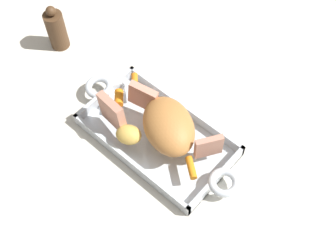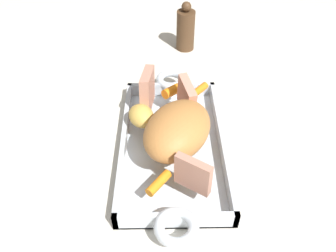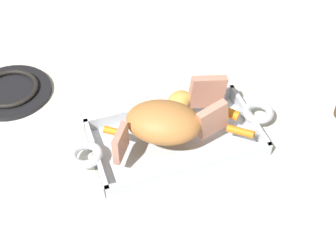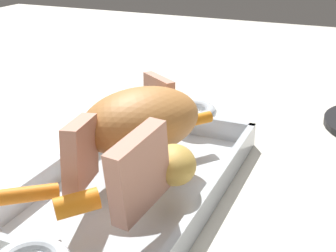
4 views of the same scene
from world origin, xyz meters
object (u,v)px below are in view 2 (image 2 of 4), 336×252
object	(u,v)px
baby_carrot_southwest	(169,91)
baby_carrot_northeast	(197,92)
roasting_dish	(173,144)
pepper_mill	(186,29)
baby_carrot_southeast	(159,183)
potato_whole	(141,116)
roast_slice_thin	(147,90)
roast_slice_thick	(187,97)
pork_roast	(177,130)
roast_slice_outer	(193,174)

from	to	relation	value
baby_carrot_southwest	baby_carrot_northeast	world-z (taller)	baby_carrot_southwest
roasting_dish	baby_carrot_northeast	size ratio (longest dim) A/B	7.90
pepper_mill	baby_carrot_southeast	bearing A→B (deg)	172.16
roasting_dish	baby_carrot_northeast	distance (m)	0.14
potato_whole	pepper_mill	distance (m)	0.39
baby_carrot_southeast	potato_whole	size ratio (longest dim) A/B	0.88
potato_whole	pepper_mill	xyz separation A→B (m)	(0.37, -0.11, -0.00)
roasting_dish	baby_carrot_southeast	world-z (taller)	baby_carrot_southeast
roast_slice_thin	baby_carrot_northeast	bearing A→B (deg)	-72.22
baby_carrot_northeast	pepper_mill	world-z (taller)	pepper_mill
baby_carrot_northeast	potato_whole	xyz separation A→B (m)	(-0.10, 0.12, 0.01)
roasting_dish	roast_slice_thin	distance (m)	0.13
roast_slice_thin	roast_slice_thick	bearing A→B (deg)	-104.12
baby_carrot_southeast	baby_carrot_northeast	bearing A→B (deg)	-18.51
roast_slice_thick	pepper_mill	world-z (taller)	pepper_mill
roast_slice_thick	pepper_mill	size ratio (longest dim) A/B	0.51
pork_roast	baby_carrot_southeast	world-z (taller)	pork_roast
roast_slice_thick	baby_carrot_southwest	xyz separation A→B (m)	(0.05, 0.03, -0.02)
roast_slice_thick	potato_whole	size ratio (longest dim) A/B	1.18
pork_roast	roast_slice_thick	xyz separation A→B (m)	(0.10, -0.02, -0.00)
roasting_dish	pork_roast	world-z (taller)	pork_roast
roast_slice_thin	potato_whole	size ratio (longest dim) A/B	1.32
pork_roast	pepper_mill	world-z (taller)	pepper_mill
roasting_dish	baby_carrot_southwest	xyz separation A→B (m)	(0.13, 0.00, 0.04)
roasting_dish	roast_slice_thick	distance (m)	0.10
pork_roast	potato_whole	xyz separation A→B (m)	(0.06, 0.07, -0.02)
roast_slice_thick	baby_carrot_southeast	world-z (taller)	roast_slice_thick
pork_roast	baby_carrot_southwest	distance (m)	0.16
roast_slice_thick	baby_carrot_northeast	distance (m)	0.07
pork_roast	baby_carrot_southwest	world-z (taller)	pork_roast
roast_slice_outer	baby_carrot_northeast	size ratio (longest dim) A/B	1.07
roast_slice_outer	roast_slice_thin	bearing A→B (deg)	19.95
roasting_dish	potato_whole	world-z (taller)	potato_whole
pork_roast	roast_slice_outer	distance (m)	0.10
pork_roast	baby_carrot_southeast	bearing A→B (deg)	160.46
roasting_dish	roast_slice_thin	world-z (taller)	roast_slice_thin
roast_slice_outer	pepper_mill	world-z (taller)	pepper_mill
baby_carrot_southwest	baby_carrot_northeast	xyz separation A→B (m)	(0.00, -0.06, -0.00)
baby_carrot_northeast	potato_whole	world-z (taller)	potato_whole
roasting_dish	roast_slice_outer	size ratio (longest dim) A/B	7.35
roasting_dish	roast_slice_thick	size ratio (longest dim) A/B	6.65
baby_carrot_southeast	pepper_mill	xyz separation A→B (m)	(0.53, -0.07, 0.01)
roast_slice_thick	baby_carrot_southwest	size ratio (longest dim) A/B	1.63
pork_roast	roast_slice_outer	bearing A→B (deg)	-167.63
roast_slice_thick	roast_slice_outer	xyz separation A→B (m)	(-0.20, 0.00, -0.00)
roast_slice_thick	pepper_mill	bearing A→B (deg)	-2.82
roast_slice_thick	roast_slice_thin	size ratio (longest dim) A/B	0.89
baby_carrot_southeast	baby_carrot_southwest	bearing A→B (deg)	-5.15
roasting_dish	pepper_mill	xyz separation A→B (m)	(0.41, -0.05, 0.05)
baby_carrot_southeast	pepper_mill	size ratio (longest dim) A/B	0.38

